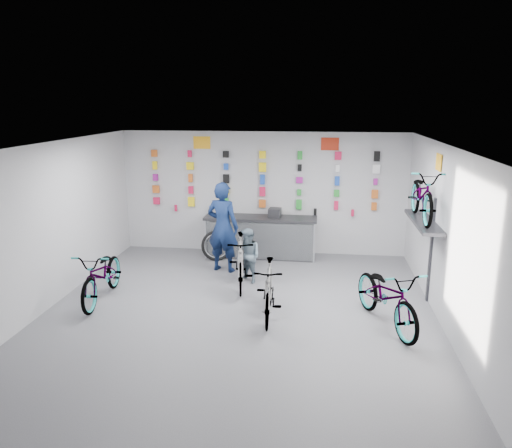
# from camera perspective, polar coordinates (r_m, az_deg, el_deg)

# --- Properties ---
(floor) EXTENTS (8.00, 8.00, 0.00)m
(floor) POSITION_cam_1_polar(r_m,az_deg,el_deg) (8.97, -2.17, -10.59)
(floor) COLOR #515156
(floor) RESTS_ON ground
(ceiling) EXTENTS (8.00, 8.00, 0.00)m
(ceiling) POSITION_cam_1_polar(r_m,az_deg,el_deg) (8.19, -2.36, 8.86)
(ceiling) COLOR white
(ceiling) RESTS_ON wall_back
(wall_back) EXTENTS (7.00, 0.00, 7.00)m
(wall_back) POSITION_cam_1_polar(r_m,az_deg,el_deg) (12.33, 0.78, 3.56)
(wall_back) COLOR #B3B3B5
(wall_back) RESTS_ON floor
(wall_front) EXTENTS (7.00, 0.00, 7.00)m
(wall_front) POSITION_cam_1_polar(r_m,az_deg,el_deg) (4.82, -10.28, -13.84)
(wall_front) COLOR #B3B3B5
(wall_front) RESTS_ON floor
(wall_left) EXTENTS (0.00, 8.00, 8.00)m
(wall_left) POSITION_cam_1_polar(r_m,az_deg,el_deg) (9.66, -23.21, -0.52)
(wall_left) COLOR #B3B3B5
(wall_left) RESTS_ON floor
(wall_right) EXTENTS (0.00, 8.00, 8.00)m
(wall_right) POSITION_cam_1_polar(r_m,az_deg,el_deg) (8.62, 21.36, -1.99)
(wall_right) COLOR #B3B3B5
(wall_right) RESTS_ON floor
(counter) EXTENTS (2.70, 0.66, 1.00)m
(counter) POSITION_cam_1_polar(r_m,az_deg,el_deg) (12.11, 0.52, -1.55)
(counter) COLOR black
(counter) RESTS_ON floor
(merch_wall) EXTENTS (5.57, 0.08, 1.57)m
(merch_wall) POSITION_cam_1_polar(r_m,az_deg,el_deg) (12.21, 0.73, 4.81)
(merch_wall) COLOR #D01844
(merch_wall) RESTS_ON wall_back
(wall_bracket) EXTENTS (0.39, 1.90, 2.00)m
(wall_bracket) POSITION_cam_1_polar(r_m,az_deg,el_deg) (9.73, 18.70, -0.24)
(wall_bracket) COLOR #333338
(wall_bracket) RESTS_ON wall_right
(sign_left) EXTENTS (0.42, 0.02, 0.30)m
(sign_left) POSITION_cam_1_polar(r_m,az_deg,el_deg) (12.40, -6.21, 9.23)
(sign_left) COLOR #FEAD1C
(sign_left) RESTS_ON wall_back
(sign_right) EXTENTS (0.42, 0.02, 0.30)m
(sign_right) POSITION_cam_1_polar(r_m,az_deg,el_deg) (12.07, 8.45, 9.04)
(sign_right) COLOR red
(sign_right) RESTS_ON wall_back
(sign_side) EXTENTS (0.02, 0.40, 0.30)m
(sign_side) POSITION_cam_1_polar(r_m,az_deg,el_deg) (9.55, 20.16, 6.64)
(sign_side) COLOR #FEAD1C
(sign_side) RESTS_ON wall_right
(bike_left) EXTENTS (0.81, 1.99, 1.03)m
(bike_left) POSITION_cam_1_polar(r_m,az_deg,el_deg) (9.94, -17.17, -5.55)
(bike_left) COLOR gray
(bike_left) RESTS_ON floor
(bike_center) EXTENTS (0.56, 1.70, 1.01)m
(bike_center) POSITION_cam_1_polar(r_m,az_deg,el_deg) (8.77, 1.48, -7.58)
(bike_center) COLOR gray
(bike_center) RESTS_ON floor
(bike_right) EXTENTS (1.40, 2.17, 1.08)m
(bike_right) POSITION_cam_1_polar(r_m,az_deg,el_deg) (8.74, 14.75, -7.92)
(bike_right) COLOR gray
(bike_right) RESTS_ON floor
(bike_service) EXTENTS (0.75, 1.84, 1.07)m
(bike_service) POSITION_cam_1_polar(r_m,az_deg,el_deg) (10.19, -1.74, -4.28)
(bike_service) COLOR gray
(bike_service) RESTS_ON floor
(bike_wall) EXTENTS (0.63, 1.80, 0.95)m
(bike_wall) POSITION_cam_1_polar(r_m,az_deg,el_deg) (9.59, 18.52, 3.18)
(bike_wall) COLOR gray
(bike_wall) RESTS_ON wall_bracket
(clerk) EXTENTS (0.84, 0.66, 2.01)m
(clerk) POSITION_cam_1_polar(r_m,az_deg,el_deg) (11.02, -3.81, -0.35)
(clerk) COLOR #0F1E44
(clerk) RESTS_ON floor
(customer) EXTENTS (0.71, 0.68, 1.15)m
(customer) POSITION_cam_1_polar(r_m,az_deg,el_deg) (10.41, -0.88, -3.66)
(customer) COLOR slate
(customer) RESTS_ON floor
(spare_wheel) EXTENTS (0.77, 0.43, 0.72)m
(spare_wheel) POSITION_cam_1_polar(r_m,az_deg,el_deg) (11.95, -4.53, -2.48)
(spare_wheel) COLOR black
(spare_wheel) RESTS_ON floor
(register) EXTENTS (0.31, 0.32, 0.22)m
(register) POSITION_cam_1_polar(r_m,az_deg,el_deg) (11.93, 2.16, 1.29)
(register) COLOR black
(register) RESTS_ON counter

